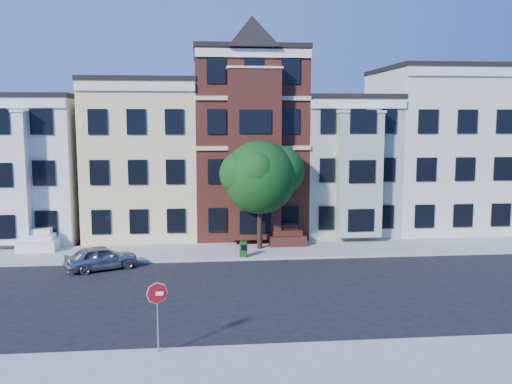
{
  "coord_description": "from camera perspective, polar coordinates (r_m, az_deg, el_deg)",
  "views": [
    {
      "loc": [
        -3.39,
        -24.56,
        7.86
      ],
      "look_at": [
        -0.56,
        3.15,
        4.2
      ],
      "focal_mm": 40.0,
      "sensor_mm": 36.0,
      "label": 1
    }
  ],
  "objects": [
    {
      "name": "newspaper_box",
      "position": [
        31.8,
        -1.27,
        -5.73
      ],
      "size": [
        0.46,
        0.43,
        0.88
      ],
      "primitive_type": "cube",
      "rotation": [
        0.0,
        0.0,
        -0.22
      ],
      "color": "#114F19",
      "rests_on": "far_sidewalk"
    },
    {
      "name": "parked_car",
      "position": [
        30.82,
        -15.2,
        -6.34
      ],
      "size": [
        4.01,
        2.88,
        1.27
      ],
      "primitive_type": "imported",
      "rotation": [
        0.0,
        0.0,
        1.99
      ],
      "color": "#97989E",
      "rests_on": "ground"
    },
    {
      "name": "stop_sign",
      "position": [
        19.39,
        -9.82,
        -11.82
      ],
      "size": [
        0.74,
        0.12,
        2.67
      ],
      "primitive_type": null,
      "rotation": [
        0.0,
        0.0,
        -0.02
      ],
      "color": "#A31119",
      "rests_on": "near_sidewalk"
    },
    {
      "name": "house_cream",
      "position": [
        42.62,
        17.56,
        3.97
      ],
      "size": [
        8.0,
        9.0,
        11.0
      ],
      "primitive_type": "cube",
      "color": "silver",
      "rests_on": "ground"
    },
    {
      "name": "far_sidewalk",
      "position": [
        33.65,
        0.1,
        -5.89
      ],
      "size": [
        60.0,
        4.0,
        0.15
      ],
      "primitive_type": "cube",
      "color": "#9E9B93",
      "rests_on": "ground"
    },
    {
      "name": "near_sidewalk",
      "position": [
        18.61,
        5.46,
        -17.28
      ],
      "size": [
        60.0,
        4.0,
        0.15
      ],
      "primitive_type": "cube",
      "color": "#9E9B93",
      "rests_on": "ground"
    },
    {
      "name": "ground",
      "position": [
        26.01,
        1.96,
        -10.11
      ],
      "size": [
        120.0,
        120.0,
        0.0
      ],
      "primitive_type": "plane",
      "color": "black"
    },
    {
      "name": "house_green",
      "position": [
        40.43,
        8.35,
        2.64
      ],
      "size": [
        6.0,
        9.0,
        9.0
      ],
      "primitive_type": "cube",
      "color": "#9DAB92",
      "rests_on": "ground"
    },
    {
      "name": "street_tree",
      "position": [
        33.26,
        0.38,
        0.98
      ],
      "size": [
        8.87,
        8.87,
        7.88
      ],
      "primitive_type": null,
      "rotation": [
        0.0,
        0.0,
        0.4
      ],
      "color": "#164B17",
      "rests_on": "far_sidewalk"
    },
    {
      "name": "house_brown",
      "position": [
        39.25,
        -0.88,
        4.77
      ],
      "size": [
        7.0,
        9.0,
        12.0
      ],
      "primitive_type": "cube",
      "color": "#3D1913",
      "rests_on": "ground"
    },
    {
      "name": "house_yellow",
      "position": [
        39.33,
        -11.11,
        3.18
      ],
      "size": [
        7.0,
        9.0,
        10.0
      ],
      "primitive_type": "cube",
      "color": "beige",
      "rests_on": "ground"
    },
    {
      "name": "house_white",
      "position": [
        40.88,
        -22.34,
        2.21
      ],
      "size": [
        8.0,
        9.0,
        9.0
      ],
      "primitive_type": "cube",
      "color": "white",
      "rests_on": "ground"
    }
  ]
}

